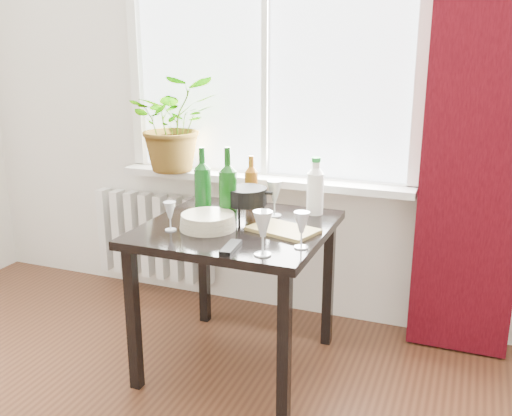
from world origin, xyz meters
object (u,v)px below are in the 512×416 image
at_px(table, 237,243).
at_px(plate_stack, 208,221).
at_px(bottle_amber, 251,181).
at_px(wineglass_back_left, 228,187).
at_px(tv_remote, 231,247).
at_px(wineglass_back_center, 274,198).
at_px(fondue_pot, 246,203).
at_px(wine_bottle_right, 228,184).
at_px(wine_bottle_left, 203,181).
at_px(wineglass_front_left, 170,216).
at_px(potted_plant, 175,123).
at_px(cleaning_bottle, 315,186).
at_px(cutting_board, 283,230).
at_px(wineglass_far_right, 302,230).
at_px(radiator, 155,236).
at_px(wineglass_front_right, 263,233).

height_order(table, plate_stack, plate_stack).
xyz_separation_m(bottle_amber, plate_stack, (-0.05, -0.41, -0.11)).
height_order(table, wineglass_back_left, wineglass_back_left).
bearing_deg(tv_remote, plate_stack, 128.39).
distance_m(wineglass_back_center, fondue_pot, 0.15).
height_order(bottle_amber, plate_stack, bottle_amber).
bearing_deg(table, wine_bottle_right, 145.67).
relative_size(wine_bottle_left, wineglass_front_left, 2.53).
xyz_separation_m(potted_plant, plate_stack, (0.52, -0.65, -0.35)).
height_order(wine_bottle_left, wine_bottle_right, wine_bottle_right).
distance_m(plate_stack, fondue_pot, 0.24).
relative_size(wine_bottle_right, fondue_pot, 1.58).
distance_m(table, wine_bottle_left, 0.36).
bearing_deg(wineglass_front_left, table, 37.16).
bearing_deg(wine_bottle_left, cleaning_bottle, 23.29).
xyz_separation_m(wine_bottle_left, plate_stack, (0.12, -0.19, -0.14)).
height_order(potted_plant, wineglass_back_left, potted_plant).
xyz_separation_m(wine_bottle_left, cutting_board, (0.46, -0.10, -0.17)).
bearing_deg(potted_plant, wine_bottle_left, -48.62).
xyz_separation_m(bottle_amber, wineglass_far_right, (0.42, -0.50, -0.06)).
height_order(wineglass_back_left, plate_stack, wineglass_back_left).
xyz_separation_m(wineglass_far_right, cutting_board, (-0.14, 0.18, -0.07)).
height_order(wineglass_back_left, fondue_pot, wineglass_back_left).
relative_size(wine_bottle_right, plate_stack, 1.40).
bearing_deg(radiator, plate_stack, -44.43).
bearing_deg(cleaning_bottle, wineglass_back_center, -148.19).
relative_size(wineglass_back_left, cutting_board, 0.60).
bearing_deg(cleaning_bottle, table, -133.42).
height_order(wine_bottle_right, wineglass_back_center, wine_bottle_right).
bearing_deg(radiator, wineglass_back_left, -24.29).
height_order(wine_bottle_left, cutting_board, wine_bottle_left).
distance_m(wineglass_back_center, wineglass_back_left, 0.34).
bearing_deg(wineglass_front_right, wine_bottle_right, 130.38).
height_order(wineglass_far_right, wineglass_back_center, wineglass_back_center).
relative_size(wineglass_front_right, wineglass_back_left, 1.04).
bearing_deg(tv_remote, fondue_pot, 98.13).
xyz_separation_m(wine_bottle_right, bottle_amber, (0.02, 0.26, -0.04)).
distance_m(wineglass_far_right, tv_remote, 0.30).
relative_size(wineglass_front_right, plate_stack, 0.72).
relative_size(wine_bottle_right, tv_remote, 2.22).
height_order(bottle_amber, wineglass_back_center, bottle_amber).
bearing_deg(bottle_amber, potted_plant, 157.19).
distance_m(table, tv_remote, 0.35).
xyz_separation_m(radiator, wineglass_back_center, (0.97, -0.43, 0.45)).
height_order(cleaning_bottle, tv_remote, cleaning_bottle).
bearing_deg(tv_remote, bottle_amber, 98.40).
xyz_separation_m(table, cutting_board, (0.24, -0.02, 0.10)).
relative_size(wineglass_far_right, cutting_board, 0.53).
height_order(table, potted_plant, potted_plant).
bearing_deg(table, radiator, 143.46).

